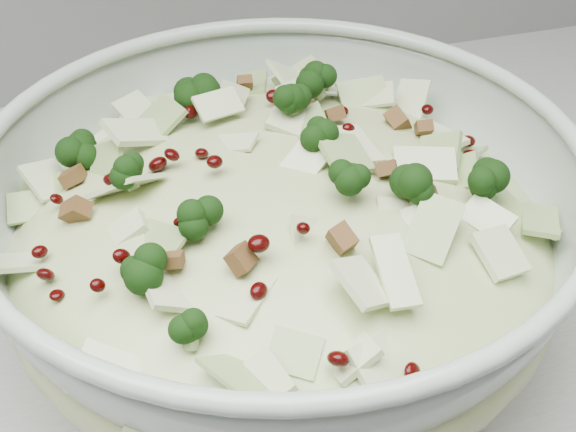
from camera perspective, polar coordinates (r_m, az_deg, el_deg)
name	(u,v)px	position (r m, az deg, el deg)	size (l,w,h in m)	color
mixing_bowl	(281,244)	(0.51, -0.47, -2.03)	(0.46, 0.46, 0.15)	#A4B5A7
salad	(281,215)	(0.50, -0.48, 0.09)	(0.48, 0.48, 0.15)	#B6C889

